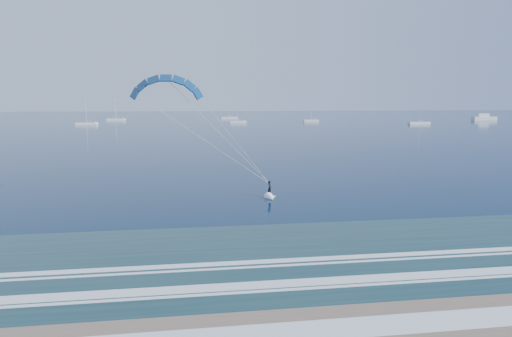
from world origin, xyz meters
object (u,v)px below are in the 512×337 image
at_px(sailboat_5, 311,121).
at_px(sailboat_6, 419,123).
at_px(sailboat_2, 116,119).
at_px(sailboat_4, 229,118).
at_px(sailboat_1, 86,124).
at_px(sailboat_3, 238,122).
at_px(kitesurfer_rig, 215,129).
at_px(motor_yacht, 484,118).

bearing_deg(sailboat_5, sailboat_6, -36.27).
bearing_deg(sailboat_5, sailboat_2, 164.28).
bearing_deg(sailboat_4, sailboat_6, -42.48).
bearing_deg(sailboat_1, sailboat_3, 5.01).
bearing_deg(kitesurfer_rig, sailboat_6, 55.20).
height_order(kitesurfer_rig, motor_yacht, kitesurfer_rig).
height_order(motor_yacht, sailboat_6, sailboat_6).
xyz_separation_m(motor_yacht, sailboat_4, (-139.43, 40.15, -0.81)).
height_order(sailboat_3, sailboat_4, sailboat_4).
distance_m(kitesurfer_rig, sailboat_6, 181.78).
bearing_deg(sailboat_1, motor_yacht, 5.05).
bearing_deg(sailboat_3, sailboat_6, -15.39).
height_order(sailboat_1, sailboat_3, sailboat_1).
xyz_separation_m(kitesurfer_rig, sailboat_6, (103.67, 149.14, -7.40)).
relative_size(sailboat_3, sailboat_4, 0.87).
xyz_separation_m(sailboat_2, sailboat_4, (63.80, 14.60, -0.00)).
distance_m(sailboat_2, sailboat_6, 158.15).
height_order(kitesurfer_rig, sailboat_6, kitesurfer_rig).
xyz_separation_m(sailboat_4, sailboat_5, (38.91, -43.51, -0.01)).
bearing_deg(kitesurfer_rig, sailboat_2, 101.41).
xyz_separation_m(sailboat_2, sailboat_3, (63.38, -37.96, -0.01)).
bearing_deg(sailboat_1, kitesurfer_rig, -73.65).
xyz_separation_m(sailboat_3, sailboat_5, (39.33, 9.05, -0.00)).
relative_size(motor_yacht, sailboat_4, 1.10).
bearing_deg(sailboat_5, sailboat_1, -172.09).
xyz_separation_m(motor_yacht, sailboat_6, (-57.20, -35.16, -0.80)).
bearing_deg(sailboat_3, sailboat_4, 89.54).
distance_m(motor_yacht, sailboat_3, 140.40).
xyz_separation_m(kitesurfer_rig, motor_yacht, (160.87, 184.30, -6.60)).
bearing_deg(sailboat_4, sailboat_5, -48.20).
distance_m(motor_yacht, sailboat_5, 100.58).
bearing_deg(kitesurfer_rig, sailboat_3, 83.03).
bearing_deg(sailboat_3, sailboat_5, 12.96).
distance_m(sailboat_1, sailboat_2, 44.50).
distance_m(sailboat_5, sailboat_6, 53.74).
bearing_deg(sailboat_6, sailboat_4, 137.52).
bearing_deg(kitesurfer_rig, motor_yacht, 48.88).
relative_size(kitesurfer_rig, sailboat_1, 1.40).
bearing_deg(sailboat_5, sailboat_3, -167.04).
relative_size(sailboat_1, sailboat_2, 0.99).
xyz_separation_m(kitesurfer_rig, sailboat_4, (21.44, 224.45, -7.41)).
height_order(sailboat_3, sailboat_6, sailboat_6).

